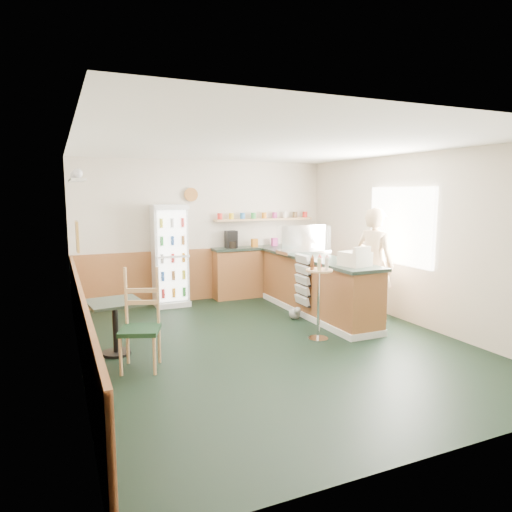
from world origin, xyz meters
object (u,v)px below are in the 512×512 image
cafe_chair (138,316)px  drinks_fridge (170,256)px  cash_register (355,259)px  shopkeeper (374,264)px  cafe_table (115,317)px  display_case (304,240)px  condiment_stand (319,287)px

cafe_chair → drinks_fridge: bearing=89.5°
cash_register → cafe_chair: bearing=171.2°
shopkeeper → cafe_table: size_ratio=2.56×
cash_register → cafe_table: 3.48m
shopkeeper → cafe_table: bearing=71.7°
display_case → cafe_table: display_case is taller
condiment_stand → cafe_chair: size_ratio=0.99×
cash_register → shopkeeper: size_ratio=0.21×
display_case → condiment_stand: 1.83m
shopkeeper → condiment_stand: shopkeeper is taller
cash_register → cafe_chair: 3.23m
drinks_fridge → cash_register: 3.48m
drinks_fridge → cafe_table: (-1.27, -2.31, -0.44)m
drinks_fridge → condiment_stand: bearing=-62.9°
cafe_chair → shopkeeper: bearing=27.8°
drinks_fridge → shopkeeper: 3.66m
cash_register → cafe_chair: cash_register is taller
display_case → cash_register: bearing=-90.0°
shopkeeper → cafe_table: (-4.10, 0.01, -0.43)m
display_case → cafe_table: (-3.40, -1.09, -0.76)m
cash_register → condiment_stand: cash_register is taller
drinks_fridge → cafe_table: size_ratio=2.58×
display_case → cash_register: (0.00, -1.53, -0.14)m
shopkeeper → condiment_stand: size_ratio=1.56×
shopkeeper → condiment_stand: 1.48m
cafe_chair → cash_register: bearing=21.9°
condiment_stand → cafe_table: size_ratio=1.64×
display_case → drinks_fridge: bearing=150.2°
shopkeeper → cafe_chair: size_ratio=1.55×
display_case → condiment_stand: bearing=-112.5°
shopkeeper → condiment_stand: bearing=92.8°
condiment_stand → cafe_chair: 2.52m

